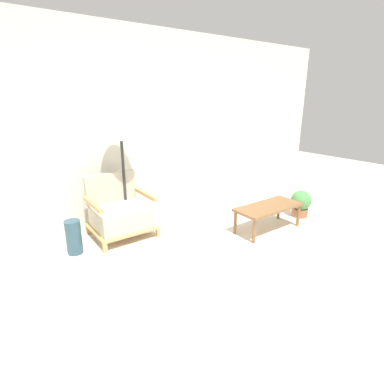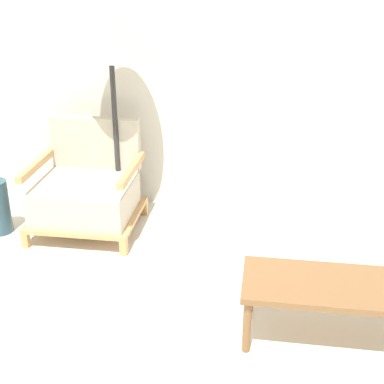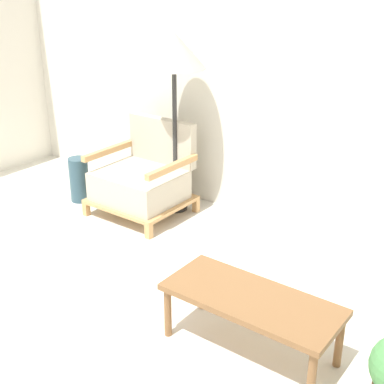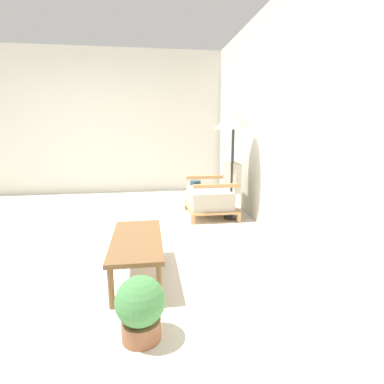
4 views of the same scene
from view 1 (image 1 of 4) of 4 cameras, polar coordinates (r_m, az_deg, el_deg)
name	(u,v)px [view 1 (image 1 of 4)]	position (r m, az deg, el deg)	size (l,w,h in m)	color
ground_plane	(257,295)	(3.01, 12.31, -18.63)	(14.00, 14.00, 0.00)	silver
wall_back	(133,127)	(4.51, -11.25, 12.11)	(8.00, 0.06, 2.70)	silver
armchair	(120,213)	(4.05, -13.52, -3.89)	(0.77, 0.68, 0.79)	tan
floor_lamp	(121,130)	(4.07, -13.44, 11.42)	(0.52, 0.52, 1.53)	#2D2D2D
coffee_table	(268,209)	(4.21, 14.36, -3.10)	(0.98, 0.42, 0.35)	brown
vase	(74,237)	(3.78, -21.60, -7.99)	(0.18, 0.18, 0.41)	#2D4C5B
potted_plant	(301,203)	(4.87, 20.00, -1.93)	(0.30, 0.30, 0.41)	#935B3D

